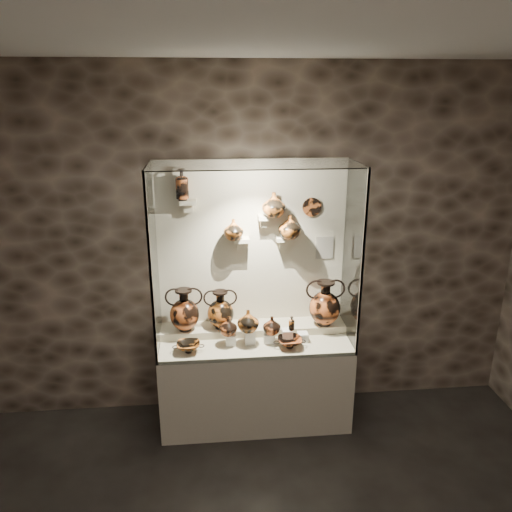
{
  "coord_description": "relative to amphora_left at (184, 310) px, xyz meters",
  "views": [
    {
      "loc": [
        -0.37,
        -1.79,
        2.96
      ],
      "look_at": [
        0.01,
        2.24,
        1.61
      ],
      "focal_mm": 35.0,
      "sensor_mm": 36.0,
      "label": 1
    }
  ],
  "objects": [
    {
      "name": "pedestal_c",
      "position": [
        0.74,
        -0.18,
        -0.22
      ],
      "size": [
        0.09,
        0.09,
        0.09
      ],
      "primitive_type": "cube",
      "color": "silver",
      "rests_on": "front_tier"
    },
    {
      "name": "amphora_mid",
      "position": [
        0.32,
        0.01,
        -0.02
      ],
      "size": [
        0.34,
        0.34,
        0.36
      ],
      "primitive_type": null,
      "rotation": [
        0.0,
        0.0,
        -0.21
      ],
      "color": "#B85F20",
      "rests_on": "rear_tier"
    },
    {
      "name": "frame_post_right",
      "position": [
        1.46,
        -0.42,
        0.5
      ],
      "size": [
        0.02,
        0.02,
        1.6
      ],
      "primitive_type": "cube",
      "color": "gray",
      "rests_on": "plinth"
    },
    {
      "name": "jug_a",
      "position": [
        0.38,
        -0.19,
        -0.08
      ],
      "size": [
        0.18,
        0.18,
        0.17
      ],
      "primitive_type": "imported",
      "rotation": [
        0.0,
        0.0,
        0.12
      ],
      "color": "#B35022",
      "rests_on": "pedestal_a"
    },
    {
      "name": "ovoid_vase_b",
      "position": [
        0.8,
        0.06,
        0.93
      ],
      "size": [
        0.23,
        0.23,
        0.21
      ],
      "primitive_type": "imported",
      "rotation": [
        0.0,
        0.0,
        -0.16
      ],
      "color": "#B85F20",
      "rests_on": "bracket_cb"
    },
    {
      "name": "pedestal_e",
      "position": [
        1.04,
        -0.18,
        -0.23
      ],
      "size": [
        0.09,
        0.09,
        0.08
      ],
      "primitive_type": "cube",
      "color": "silver",
      "rests_on": "front_tier"
    },
    {
      "name": "bracket_cc",
      "position": [
        0.9,
        0.11,
        0.6
      ],
      "size": [
        0.14,
        0.12,
        0.04
      ],
      "primitive_type": "cube",
      "color": "beige",
      "rests_on": "back_panel"
    },
    {
      "name": "pedestal_d",
      "position": [
        0.9,
        -0.18,
        -0.21
      ],
      "size": [
        0.09,
        0.09,
        0.12
      ],
      "primitive_type": "cube",
      "color": "silver",
      "rests_on": "front_tier"
    },
    {
      "name": "glass_front",
      "position": [
        0.62,
        -0.43,
        0.5
      ],
      "size": [
        1.7,
        0.01,
        1.6
      ],
      "primitive_type": "cube",
      "color": "white",
      "rests_on": "plinth"
    },
    {
      "name": "ovoid_vase_c",
      "position": [
        0.94,
        0.06,
        0.72
      ],
      "size": [
        0.26,
        0.26,
        0.21
      ],
      "primitive_type": "imported",
      "rotation": [
        0.0,
        0.0,
        0.38
      ],
      "color": "#B85F20",
      "rests_on": "bracket_cc"
    },
    {
      "name": "back_panel",
      "position": [
        0.62,
        0.18,
        0.5
      ],
      "size": [
        1.7,
        0.03,
        1.6
      ],
      "primitive_type": "cube",
      "color": "beige",
      "rests_on": "plinth"
    },
    {
      "name": "wall_plate",
      "position": [
        1.16,
        0.16,
        0.87
      ],
      "size": [
        0.17,
        0.02,
        0.17
      ],
      "primitive_type": "cylinder",
      "rotation": [
        1.57,
        0.0,
        0.0
      ],
      "color": "#BD5825",
      "rests_on": "back_panel"
    },
    {
      "name": "plinth",
      "position": [
        0.62,
        -0.13,
        -0.7
      ],
      "size": [
        1.7,
        0.6,
        0.8
      ],
      "primitive_type": "cube",
      "color": "beige",
      "rests_on": "floor"
    },
    {
      "name": "pedestal_a",
      "position": [
        0.4,
        -0.18,
        -0.22
      ],
      "size": [
        0.09,
        0.09,
        0.1
      ],
      "primitive_type": "cube",
      "color": "silver",
      "rests_on": "front_tier"
    },
    {
      "name": "glass_left",
      "position": [
        -0.23,
        -0.13,
        0.5
      ],
      "size": [
        0.01,
        0.6,
        1.6
      ],
      "primitive_type": "cube",
      "color": "white",
      "rests_on": "plinth"
    },
    {
      "name": "bracket_ca",
      "position": [
        0.52,
        0.11,
        0.6
      ],
      "size": [
        0.14,
        0.12,
        0.04
      ],
      "primitive_type": "cube",
      "color": "beige",
      "rests_on": "back_panel"
    },
    {
      "name": "jug_b",
      "position": [
        0.55,
        -0.2,
        -0.04
      ],
      "size": [
        0.24,
        0.24,
        0.2
      ],
      "primitive_type": "imported",
      "rotation": [
        0.0,
        0.0,
        -0.37
      ],
      "color": "#B85F20",
      "rests_on": "pedestal_b"
    },
    {
      "name": "lekythos_tall",
      "position": [
        0.03,
        0.1,
        1.12
      ],
      "size": [
        0.14,
        0.14,
        0.3
      ],
      "primitive_type": null,
      "rotation": [
        0.0,
        0.0,
        -0.23
      ],
      "color": "#B35022",
      "rests_on": "bracket_ul"
    },
    {
      "name": "jug_c",
      "position": [
        0.76,
        -0.19,
        -0.1
      ],
      "size": [
        0.2,
        0.2,
        0.16
      ],
      "primitive_type": "imported",
      "rotation": [
        0.0,
        0.0,
        0.35
      ],
      "color": "#B35022",
      "rests_on": "pedestal_c"
    },
    {
      "name": "glass_top",
      "position": [
        0.62,
        -0.13,
        1.3
      ],
      "size": [
        1.7,
        0.6,
        0.01
      ],
      "primitive_type": "cube",
      "color": "white",
      "rests_on": "back_panel"
    },
    {
      "name": "bracket_ul",
      "position": [
        0.07,
        0.11,
        0.95
      ],
      "size": [
        0.14,
        0.12,
        0.04
      ],
      "primitive_type": "cube",
      "color": "beige",
      "rests_on": "back_panel"
    },
    {
      "name": "amphora_right",
      "position": [
        1.27,
        -0.01,
        0.02
      ],
      "size": [
        0.41,
        0.41,
        0.43
      ],
      "primitive_type": null,
      "rotation": [
        0.0,
        0.0,
        -0.24
      ],
      "color": "#B35022",
      "rests_on": "rear_tier"
    },
    {
      "name": "pedestal_b",
      "position": [
        0.57,
        -0.18,
        -0.2
      ],
      "size": [
        0.09,
        0.09,
        0.13
      ],
      "primitive_type": "cube",
      "color": "silver",
      "rests_on": "front_tier"
    },
    {
      "name": "ceiling",
      "position": [
        0.62,
        -2.31,
        2.1
      ],
      "size": [
        5.0,
        5.0,
        0.0
      ],
      "primitive_type": "plane",
      "color": "white",
      "rests_on": "wall_back"
    },
    {
      "name": "bracket_cb",
      "position": [
        0.72,
        0.11,
        0.8
      ],
      "size": [
        0.1,
        0.12,
        0.04
      ],
      "primitive_type": "cube",
      "color": "beige",
      "rests_on": "back_panel"
    },
    {
      "name": "kylix_right",
      "position": [
        0.91,
        -0.28,
        -0.21
      ],
      "size": [
        0.31,
        0.27,
        0.11
      ],
      "primitive_type": null,
      "rotation": [
        0.0,
        0.0,
        -0.19
      ],
      "color": "#B35022",
      "rests_on": "front_tier"
    },
    {
      "name": "rear_tier",
      "position": [
        0.62,
        0.04,
        -0.25
      ],
      "size": [
        1.7,
        0.25,
        0.1
      ],
      "primitive_type": "cube",
      "color": "#BDB192",
      "rests_on": "plinth"
    },
    {
      "name": "glass_right",
      "position": [
        1.47,
        -0.13,
        0.5
      ],
      "size": [
        0.01,
        0.6,
        1.6
      ],
      "primitive_type": "cube",
      "color": "white",
      "rests_on": "plinth"
    },
    {
      "name": "ovoid_vase_a",
      "position": [
        0.45,
        0.07,
        0.71
      ],
      "size": [
        0.18,
        0.18,
        0.18
      ],
      "primitive_type": "imported",
      "rotation": [
        0.0,
        0.0,
        -0.04
      ],
      "color": "#B85F20",
      "rests_on": "bracket_ca"
    },
    {
      "name": "lekythos_small",
      "position": [
        0.94,
        -0.2,
        -0.08
      ],
      "size": [
        0.07,
        0.07,
        0.14
      ],
      "primitive_type": null,
      "rotation": [
        0.0,
        0.0,
        -0.15
      ],
      "color": "#B85F20",
      "rests_on": "pedestal_d"
    },
    {
      "name": "front_tier",
      "position": [
        0.62,
        -0.13,
        -0.28
      ],
      "size": [
        1.68,
        0.58,
        0.03
      ],
      "primitive_type": "cube",
      "color": "#BDB192",
      "rests_on": "plinth"
    },
    {
      "name": "info_placard",
      "position": [
        1.29,
        0.16,
        0.49
      ],
      "size": [
        0.16,
        0.01,
        0.21
      ],
      "primitive_type": "cube",
      "color": "beige",
      "rests_on": "back_panel"
    },
    {
      "name": "amphora_left",
      "position": [
        0.0,
        0.0,
        0.0
      ],
      "size": [
        0.34,
        0.34,
        0.39
      ],
      "primitive_type": null,
      "rotation": [
        0.0,
        0.0,
        0.07
      ],
      "color": "#B35022",
      "rests_on": "rear_tier"
    },
    {
      "name": "wall_back",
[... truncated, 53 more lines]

